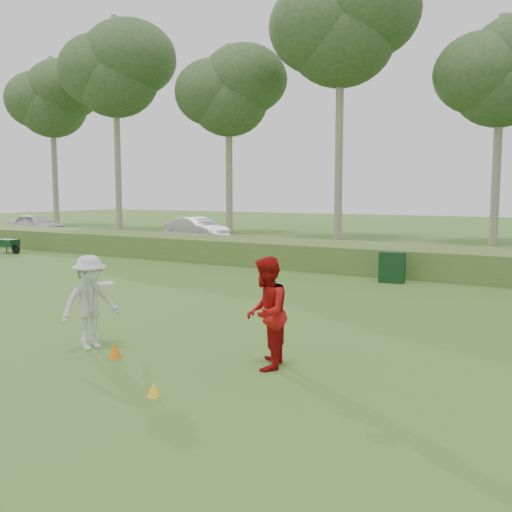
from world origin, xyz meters
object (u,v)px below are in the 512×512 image
Objects in this scene: player_white at (90,302)px; car_left at (36,225)px; cone_orange at (115,351)px; car_mid at (197,230)px; player_red at (266,313)px; cone_yellow at (154,389)px; utility_cabinet at (392,267)px.

player_white is 0.42× the size of car_left.
car_mid is at bearing 123.06° from cone_orange.
player_red reaches higher than cone_yellow.
player_red is 29.57m from car_left.
cone_yellow is 0.05× the size of car_mid.
car_left is (-24.24, 6.22, 0.27)m from utility_cabinet.
cone_orange is 28.02m from car_left.
cone_orange reaches higher than cone_yellow.
player_white is 8.26× the size of cone_yellow.
car_left is (-22.76, 16.33, 0.61)m from cone_orange.
player_white is 3.25m from player_red.
player_white reaches higher than car_left.
utility_cabinet is at bearing 165.42° from player_red.
utility_cabinet is (1.48, 10.11, 0.34)m from cone_orange.
car_left is (-25.18, 15.51, -0.14)m from player_red.
car_mid is (11.19, 1.44, -0.00)m from car_left.
player_white is at bearing 153.43° from cone_yellow.
car_left reaches higher than utility_cabinet.
player_white is 2.92m from cone_yellow.
cone_yellow is 11.16m from utility_cabinet.
player_white reaches higher than cone_orange.
player_white reaches higher than utility_cabinet.
car_left is at bearing 113.17° from car_mid.
car_left is (-24.51, 17.38, 0.63)m from cone_yellow.
cone_yellow is 30.05m from car_left.
cone_orange is at bearing -124.01° from car_left.
car_mid is (-13.99, 16.95, -0.14)m from player_red.
player_red reaches higher than car_mid.
car_mid reaches higher than cone_orange.
car_left is at bearing 144.66° from cone_yellow.
player_red reaches higher than player_white.
player_white reaches higher than car_mid.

